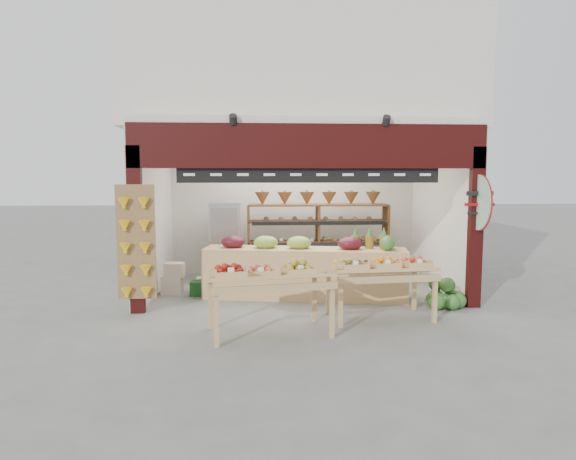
% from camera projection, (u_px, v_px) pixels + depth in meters
% --- Properties ---
extents(ground, '(60.00, 60.00, 0.00)m').
position_uv_depth(ground, '(303.00, 295.00, 9.44)').
color(ground, slate).
rests_on(ground, ground).
extents(shop_structure, '(6.36, 5.12, 5.40)m').
position_uv_depth(shop_structure, '(296.00, 92.00, 10.63)').
color(shop_structure, beige).
rests_on(shop_structure, ground).
extents(banana_board, '(0.60, 0.15, 1.80)m').
position_uv_depth(banana_board, '(136.00, 245.00, 7.98)').
color(banana_board, olive).
rests_on(banana_board, ground).
extents(gift_sign, '(0.04, 0.93, 0.92)m').
position_uv_depth(gift_sign, '(479.00, 203.00, 8.30)').
color(gift_sign, '#A3CDBA').
rests_on(gift_sign, ground).
extents(back_shelving, '(2.99, 0.49, 1.85)m').
position_uv_depth(back_shelving, '(318.00, 223.00, 10.88)').
color(back_shelving, brown).
rests_on(back_shelving, ground).
extents(refrigerator, '(0.67, 0.67, 1.64)m').
position_uv_depth(refrigerator, '(225.00, 241.00, 10.69)').
color(refrigerator, silver).
rests_on(refrigerator, ground).
extents(cardboard_stack, '(0.94, 0.69, 0.59)m').
position_uv_depth(cardboard_stack, '(186.00, 282.00, 9.51)').
color(cardboard_stack, beige).
rests_on(cardboard_stack, ground).
extents(mid_counter, '(3.65, 1.31, 1.12)m').
position_uv_depth(mid_counter, '(304.00, 271.00, 9.15)').
color(mid_counter, tan).
rests_on(mid_counter, ground).
extents(display_table_left, '(1.80, 1.21, 1.05)m').
position_uv_depth(display_table_left, '(260.00, 276.00, 7.08)').
color(display_table_left, tan).
rests_on(display_table_left, ground).
extents(display_table_right, '(1.63, 1.01, 1.00)m').
position_uv_depth(display_table_right, '(380.00, 268.00, 7.81)').
color(display_table_right, tan).
rests_on(display_table_right, ground).
extents(watermelon_pile, '(0.69, 0.65, 0.49)m').
position_uv_depth(watermelon_pile, '(445.00, 296.00, 8.55)').
color(watermelon_pile, '#20511B').
rests_on(watermelon_pile, ground).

